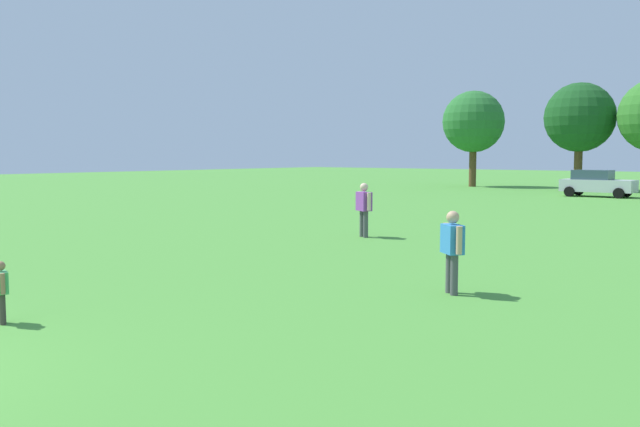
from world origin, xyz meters
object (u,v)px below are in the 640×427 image
bystander_midfield (364,205)px  tree_far_left (473,122)px  child_kite_flyer (1,287)px  parked_car_silver_0 (597,183)px  tree_center (580,118)px  adult_bystander (452,245)px

bystander_midfield → tree_far_left: bearing=-41.0°
tree_far_left → child_kite_flyer: bearing=-73.0°
parked_car_silver_0 → tree_center: (-3.34, 6.94, 4.46)m
tree_center → tree_far_left: bearing=174.8°
bystander_midfield → tree_far_left: tree_far_left is taller
tree_far_left → parked_car_silver_0: bearing=-32.6°
parked_car_silver_0 → tree_center: size_ratio=0.55×
adult_bystander → tree_center: tree_center is taller
adult_bystander → bystander_midfield: size_ratio=0.91×
parked_car_silver_0 → tree_far_left: 15.03m
adult_bystander → parked_car_silver_0: (-6.63, 32.39, -0.08)m
adult_bystander → tree_center: (-9.97, 39.33, 4.37)m
parked_car_silver_0 → child_kite_flyer: bearing=-86.8°
bystander_midfield → child_kite_flyer: bearing=127.2°
child_kite_flyer → bystander_midfield: size_ratio=0.57×
child_kite_flyer → adult_bystander: adult_bystander is taller
tree_center → bystander_midfield: bearing=-83.7°
adult_bystander → parked_car_silver_0: size_ratio=0.37×
child_kite_flyer → adult_bystander: 7.82m
tree_far_left → tree_center: bearing=-5.2°
parked_car_silver_0 → tree_far_left: bearing=147.4°
child_kite_flyer → parked_car_silver_0: size_ratio=0.23×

